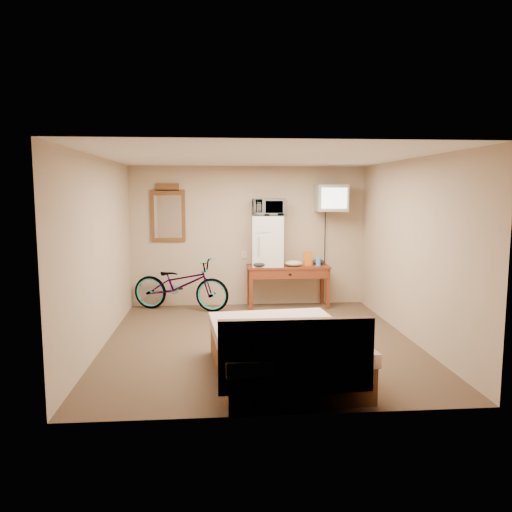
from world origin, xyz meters
The scene contains 13 objects.
room centered at (0.00, 0.00, 1.25)m, with size 4.60×4.64×2.50m.
desk centered at (0.68, 2.00, 0.64)m, with size 1.45×0.57×0.75m.
mini_fridge centered at (0.34, 2.05, 1.19)m, with size 0.61×0.59×0.88m.
microwave centered at (0.34, 2.05, 1.78)m, with size 0.54×0.36×0.30m, color silver.
snack_bag centered at (1.03, 2.02, 0.88)m, with size 0.13×0.08×0.26m, color orange.
blue_cup centered at (1.21, 1.96, 0.83)m, with size 0.09×0.09×0.15m, color #4593EA.
cloth_cream centered at (0.77, 1.93, 0.80)m, with size 0.32×0.25×0.10m, color beige.
cloth_dark_a centered at (0.16, 1.87, 0.80)m, with size 0.26×0.19×0.10m, color black.
cloth_dark_b centered at (1.24, 2.08, 0.80)m, with size 0.21×0.18×0.10m, color black.
crt_television centered at (1.44, 2.02, 1.94)m, with size 0.54×0.61×0.46m.
wall_mirror centered at (-1.43, 2.27, 1.66)m, with size 0.60×0.04×1.02m.
bicycle centered at (-1.20, 1.95, 0.45)m, with size 0.60×1.72×0.90m, color black.
bed centered at (0.14, -1.38, 0.30)m, with size 1.65×2.09×0.90m.
Camera 1 is at (-0.59, -6.64, 2.04)m, focal length 35.00 mm.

